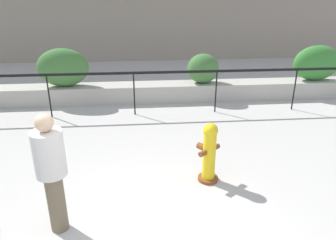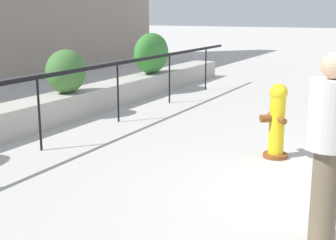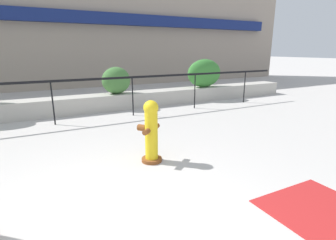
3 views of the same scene
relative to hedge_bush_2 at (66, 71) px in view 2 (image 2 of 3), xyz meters
name	(u,v)px [view 2 (image 2 of 3)]	position (x,y,z in m)	size (l,w,h in m)	color
fence_railing_segment	(37,84)	(-1.99, -1.10, 0.09)	(15.00, 0.05, 1.15)	black
hedge_bush_2	(66,71)	(0.00, 0.00, 0.00)	(0.92, 0.70, 0.85)	#427538
hedge_bush_3	(152,53)	(3.42, 0.00, 0.09)	(1.43, 0.65, 1.04)	#387F33
fire_hydrant	(277,120)	(-0.71, -4.36, -0.37)	(0.49, 0.49, 1.08)	brown
pedestrian	(329,137)	(-3.02, -5.40, 0.06)	(0.46, 0.46, 1.73)	brown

